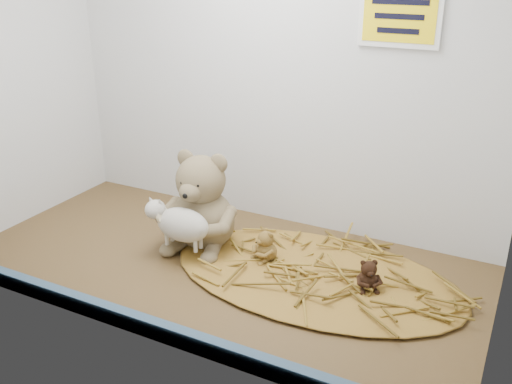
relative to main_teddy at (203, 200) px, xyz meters
The scene contains 8 objects.
alcove_shell 33.91cm from the main_teddy, 11.17° to the left, with size 120.40×60.20×90.40cm.
front_rail 38.55cm from the main_teddy, 76.61° to the right, with size 119.28×2.20×3.60cm, color #3E5E77.
straw_bed 32.73cm from the main_teddy, ahead, with size 67.95×39.46×1.32cm, color brown.
main_teddy is the anchor object (origin of this frame).
toy_lamb 9.26cm from the main_teddy, 90.00° to the right, with size 17.39×10.61×11.24cm, color #B8B3A5, non-canonical shape.
mini_teddy_tan 19.47cm from the main_teddy, ahead, with size 6.21×6.56×7.71cm, color brown, non-canonical shape.
mini_teddy_brown 43.73cm from the main_teddy, ahead, with size 5.60×5.91×6.94cm, color black, non-canonical shape.
wall_sign 61.69cm from the main_teddy, 29.79° to the left, with size 16.00×1.20×11.00cm, color #DFBF0B.
Camera 1 is at (61.10, -100.05, 67.17)cm, focal length 40.00 mm.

